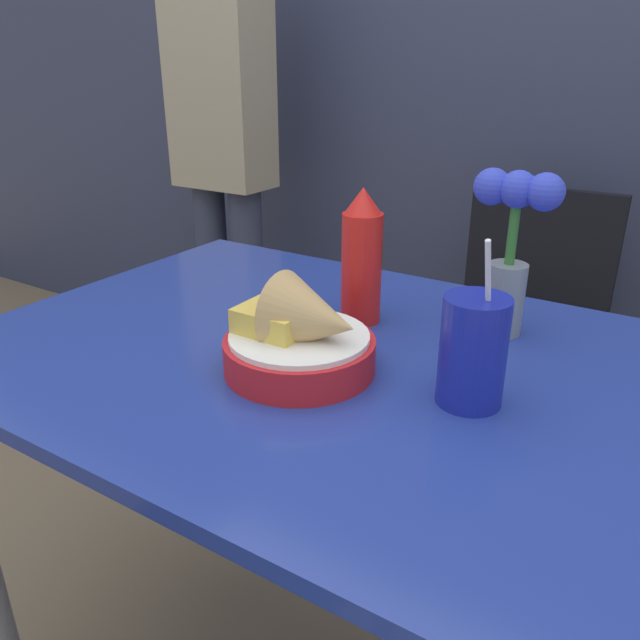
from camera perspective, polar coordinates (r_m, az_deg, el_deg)
The scene contains 8 objects.
wall_window at distance 2.03m, azimuth 21.19°, elevation 24.38°, with size 7.00×0.06×2.60m.
dining_table at distance 1.03m, azimuth 0.69°, elevation -8.27°, with size 1.15×0.81×0.77m.
chair_far_window at distance 1.80m, azimuth 18.03°, elevation -0.12°, with size 0.40×0.40×0.88m.
food_basket at distance 0.89m, azimuth -1.49°, elevation -1.72°, with size 0.22×0.22×0.15m.
ketchup_bottle at distance 1.05m, azimuth 3.83°, elevation 5.64°, with size 0.07×0.07×0.23m.
drink_cup at distance 0.83m, azimuth 13.78°, elevation -3.08°, with size 0.09×0.09×0.23m.
flower_vase at distance 1.03m, azimuth 17.15°, elevation 7.04°, with size 0.14×0.06×0.27m.
person_standing at distance 2.15m, azimuth -8.88°, elevation 16.02°, with size 0.32×0.18×1.65m.
Camera 1 is at (0.46, -0.75, 1.20)m, focal length 35.00 mm.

